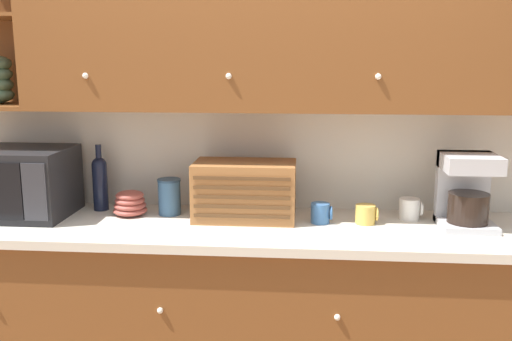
% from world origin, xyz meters
% --- Properties ---
extents(wall_back, '(5.34, 0.06, 2.60)m').
position_xyz_m(wall_back, '(0.00, 0.03, 1.30)').
color(wall_back, silver).
rests_on(wall_back, ground_plane).
extents(counter_unit, '(2.96, 0.65, 0.95)m').
position_xyz_m(counter_unit, '(0.00, -0.31, 0.48)').
color(counter_unit, brown).
rests_on(counter_unit, ground_plane).
extents(backsplash_panel, '(2.94, 0.01, 0.51)m').
position_xyz_m(backsplash_panel, '(0.00, -0.01, 1.21)').
color(backsplash_panel, silver).
rests_on(backsplash_panel, counter_unit).
extents(upper_cabinets, '(2.94, 0.37, 0.88)m').
position_xyz_m(upper_cabinets, '(0.16, -0.17, 1.89)').
color(upper_cabinets, brown).
rests_on(upper_cabinets, backsplash_panel).
extents(microwave, '(0.49, 0.39, 0.32)m').
position_xyz_m(microwave, '(-1.13, -0.27, 1.11)').
color(microwave, black).
rests_on(microwave, counter_unit).
extents(wine_bottle, '(0.07, 0.07, 0.33)m').
position_xyz_m(wine_bottle, '(-0.78, -0.13, 1.10)').
color(wine_bottle, black).
rests_on(wine_bottle, counter_unit).
extents(bowl_stack_on_counter, '(0.16, 0.16, 0.12)m').
position_xyz_m(bowl_stack_on_counter, '(-0.61, -0.22, 1.01)').
color(bowl_stack_on_counter, '#9E473D').
rests_on(bowl_stack_on_counter, counter_unit).
extents(storage_canister, '(0.11, 0.11, 0.17)m').
position_xyz_m(storage_canister, '(-0.42, -0.19, 1.04)').
color(storage_canister, '#33567A').
rests_on(storage_canister, counter_unit).
extents(bread_box, '(0.47, 0.27, 0.27)m').
position_xyz_m(bread_box, '(-0.05, -0.23, 1.09)').
color(bread_box, '#996033').
rests_on(bread_box, counter_unit).
extents(mug_patterned_third, '(0.10, 0.09, 0.09)m').
position_xyz_m(mug_patterned_third, '(0.30, -0.27, 1.00)').
color(mug_patterned_third, '#38669E').
rests_on(mug_patterned_third, counter_unit).
extents(mug_blue_second, '(0.10, 0.09, 0.09)m').
position_xyz_m(mug_blue_second, '(0.51, -0.27, 1.00)').
color(mug_blue_second, gold).
rests_on(mug_blue_second, counter_unit).
extents(mug, '(0.11, 0.09, 0.10)m').
position_xyz_m(mug, '(0.72, -0.18, 1.00)').
color(mug, silver).
rests_on(mug, counter_unit).
extents(coffee_maker, '(0.23, 0.24, 0.33)m').
position_xyz_m(coffee_maker, '(0.94, -0.27, 1.12)').
color(coffee_maker, '#B7B7BC').
rests_on(coffee_maker, counter_unit).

